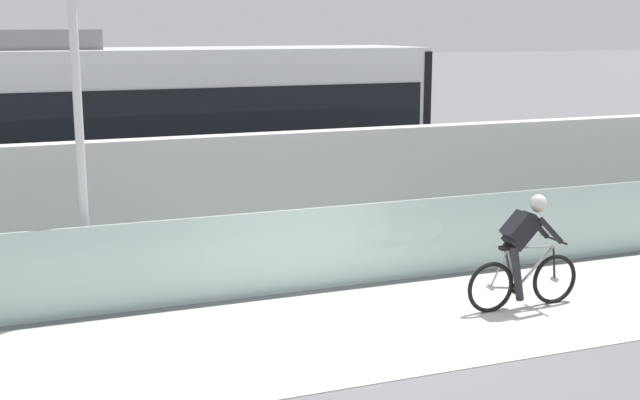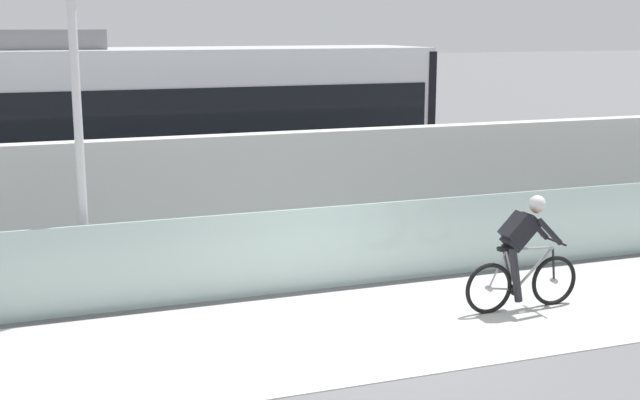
# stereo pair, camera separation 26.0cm
# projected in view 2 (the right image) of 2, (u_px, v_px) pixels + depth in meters

# --- Properties ---
(ground_plane) EXTENTS (200.00, 200.00, 0.00)m
(ground_plane) POSITION_uv_depth(u_px,v_px,m) (361.00, 330.00, 10.95)
(ground_plane) COLOR slate
(bike_path_deck) EXTENTS (32.00, 3.20, 0.01)m
(bike_path_deck) POSITION_uv_depth(u_px,v_px,m) (361.00, 330.00, 10.95)
(bike_path_deck) COLOR beige
(bike_path_deck) RESTS_ON ground
(glass_parapet) EXTENTS (32.00, 0.05, 1.25)m
(glass_parapet) POSITION_uv_depth(u_px,v_px,m) (313.00, 249.00, 12.53)
(glass_parapet) COLOR #ADC6C1
(glass_parapet) RESTS_ON ground
(concrete_barrier_wall) EXTENTS (32.00, 0.36, 2.15)m
(concrete_barrier_wall) POSITION_uv_depth(u_px,v_px,m) (277.00, 197.00, 14.09)
(concrete_barrier_wall) COLOR silver
(concrete_barrier_wall) RESTS_ON ground
(tram_rail_near) EXTENTS (32.00, 0.08, 0.01)m
(tram_rail_near) POSITION_uv_depth(u_px,v_px,m) (241.00, 226.00, 16.60)
(tram_rail_near) COLOR #595654
(tram_rail_near) RESTS_ON ground
(tram_rail_far) EXTENTS (32.00, 0.08, 0.01)m
(tram_rail_far) POSITION_uv_depth(u_px,v_px,m) (223.00, 211.00, 17.92)
(tram_rail_far) COLOR #595654
(tram_rail_far) RESTS_ON ground
(tram) EXTENTS (11.06, 2.54, 3.81)m
(tram) POSITION_uv_depth(u_px,v_px,m) (149.00, 130.00, 16.34)
(tram) COLOR silver
(tram) RESTS_ON ground
(cyclist_on_bike) EXTENTS (1.77, 0.58, 1.61)m
(cyclist_on_bike) POSITION_uv_depth(u_px,v_px,m) (523.00, 254.00, 11.59)
(cyclist_on_bike) COLOR black
(cyclist_on_bike) RESTS_ON ground
(lamp_post_antenna) EXTENTS (0.28, 0.28, 5.20)m
(lamp_post_antenna) POSITION_uv_depth(u_px,v_px,m) (75.00, 71.00, 11.18)
(lamp_post_antenna) COLOR gray
(lamp_post_antenna) RESTS_ON ground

